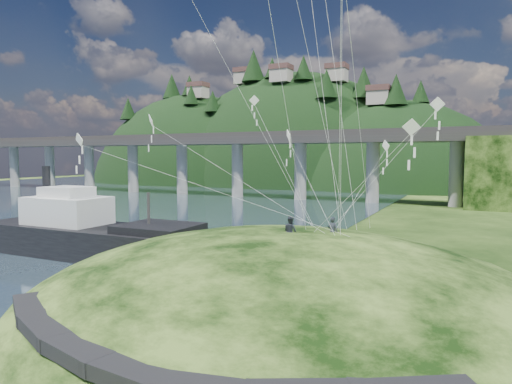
% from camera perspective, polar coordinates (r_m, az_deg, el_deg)
% --- Properties ---
extents(ground, '(320.00, 320.00, 0.00)m').
position_cam_1_polar(ground, '(30.79, -12.01, -13.65)').
color(ground, black).
rests_on(ground, ground).
extents(grass_hill, '(36.00, 32.00, 13.00)m').
position_cam_1_polar(grass_hill, '(29.13, 3.81, -17.79)').
color(grass_hill, black).
rests_on(grass_hill, ground).
extents(footpath, '(22.29, 5.84, 0.83)m').
position_cam_1_polar(footpath, '(18.57, -12.49, -19.33)').
color(footpath, black).
rests_on(footpath, ground).
extents(bridge, '(160.00, 11.00, 15.00)m').
position_cam_1_polar(bridge, '(103.17, 0.39, 4.63)').
color(bridge, '#2D2B2B').
rests_on(bridge, ground).
extents(far_ridge, '(153.00, 70.00, 94.50)m').
position_cam_1_polar(far_ridge, '(158.63, 2.95, -1.60)').
color(far_ridge, black).
rests_on(far_ridge, ground).
extents(work_barge, '(24.46, 6.83, 8.54)m').
position_cam_1_polar(work_barge, '(46.66, -20.05, -4.88)').
color(work_barge, black).
rests_on(work_barge, ground).
extents(wooden_dock, '(13.28, 3.61, 0.94)m').
position_cam_1_polar(wooden_dock, '(34.99, -11.74, -10.71)').
color(wooden_dock, '#382317').
rests_on(wooden_dock, ground).
extents(kite_flyers, '(3.08, 2.49, 1.98)m').
position_cam_1_polar(kite_flyers, '(27.82, 6.01, -3.05)').
color(kite_flyers, '#292D36').
rests_on(kite_flyers, ground).
extents(kite_swarm, '(19.36, 15.77, 18.90)m').
position_cam_1_polar(kite_swarm, '(28.33, 1.91, 22.40)').
color(kite_swarm, silver).
rests_on(kite_swarm, ground).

